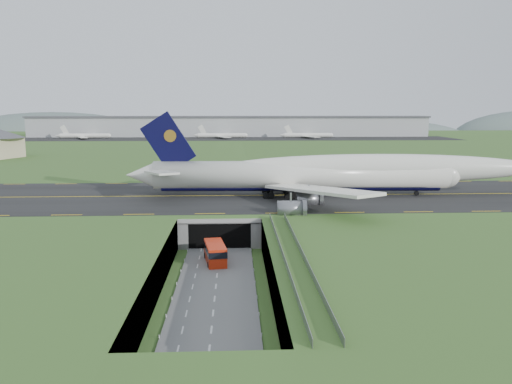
{
  "coord_description": "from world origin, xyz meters",
  "views": [
    {
      "loc": [
        2.96,
        -85.07,
        26.6
      ],
      "look_at": [
        7.5,
        20.0,
        9.14
      ],
      "focal_mm": 35.0,
      "sensor_mm": 36.0,
      "label": 1
    }
  ],
  "objects": [
    {
      "name": "jumbo_jet",
      "position": [
        25.74,
        31.46,
        11.6
      ],
      "size": [
        98.85,
        62.84,
        20.79
      ],
      "rotation": [
        0.0,
        0.0,
        -0.03
      ],
      "color": "white",
      "rests_on": "ground"
    },
    {
      "name": "distant_hills",
      "position": [
        64.38,
        430.0,
        -4.0
      ],
      "size": [
        700.0,
        91.0,
        60.0
      ],
      "color": "#52635E",
      "rests_on": "ground"
    },
    {
      "name": "taxiway",
      "position": [
        0.0,
        33.0,
        6.09
      ],
      "size": [
        800.0,
        44.0,
        0.18
      ],
      "primitive_type": "cube",
      "color": "black",
      "rests_on": "airfield_deck"
    },
    {
      "name": "ground",
      "position": [
        0.0,
        0.0,
        0.0
      ],
      "size": [
        900.0,
        900.0,
        0.0
      ],
      "primitive_type": "plane",
      "color": "#3B5A24",
      "rests_on": "ground"
    },
    {
      "name": "tunnel_portal",
      "position": [
        0.0,
        16.71,
        3.33
      ],
      "size": [
        17.0,
        22.3,
        6.0
      ],
      "color": "gray",
      "rests_on": "ground"
    },
    {
      "name": "guideway",
      "position": [
        11.0,
        -19.11,
        5.32
      ],
      "size": [
        3.0,
        53.0,
        7.05
      ],
      "color": "#A8A8A3",
      "rests_on": "ground"
    },
    {
      "name": "airfield_deck",
      "position": [
        0.0,
        0.0,
        3.0
      ],
      "size": [
        800.0,
        800.0,
        6.0
      ],
      "primitive_type": "cube",
      "color": "gray",
      "rests_on": "ground"
    },
    {
      "name": "cargo_terminal",
      "position": [
        -0.17,
        299.41,
        13.96
      ],
      "size": [
        320.0,
        67.0,
        15.6
      ],
      "color": "#B2B2B2",
      "rests_on": "ground"
    },
    {
      "name": "trench_road",
      "position": [
        0.0,
        -7.5,
        0.1
      ],
      "size": [
        12.0,
        75.0,
        0.2
      ],
      "primitive_type": "cube",
      "color": "slate",
      "rests_on": "ground"
    },
    {
      "name": "shuttle_tram",
      "position": [
        -0.54,
        -0.74,
        1.86
      ],
      "size": [
        4.44,
        8.8,
        3.41
      ],
      "rotation": [
        0.0,
        0.0,
        0.16
      ],
      "color": "red",
      "rests_on": "ground"
    }
  ]
}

